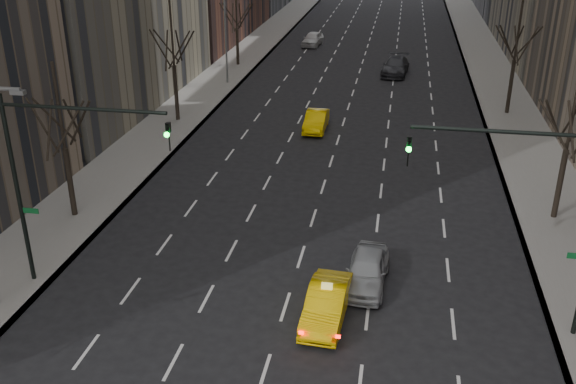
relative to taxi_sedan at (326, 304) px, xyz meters
The scene contains 15 objects.
sidewalk_left 60.16m from the taxi_sedan, 103.40° to the left, with size 4.50×320.00×0.15m, color slate.
sidewalk_right 59.47m from the taxi_sedan, 79.77° to the left, with size 4.50×320.00×0.15m, color slate.
tree_lw_b 15.46m from the taxi_sedan, 154.54° to the left, with size 3.36×3.50×7.82m.
tree_lw_c 26.56m from the taxi_sedan, 121.30° to the left, with size 3.36×3.50×8.74m.
tree_lw_d 42.86m from the taxi_sedan, 108.67° to the left, with size 3.36×3.50×7.36m.
tree_rw_b 15.04m from the taxi_sedan, 45.57° to the left, with size 3.36×3.50×7.82m.
tree_rw_c 30.51m from the taxi_sedan, 70.12° to the left, with size 3.36×3.50×8.74m.
traffic_mast_left 11.83m from the taxi_sedan, behind, with size 6.69×0.39×8.00m.
traffic_mast_right 8.85m from the taxi_sedan, ahead, with size 6.69×0.39×8.00m.
streetlight_far 36.12m from the taxi_sedan, 110.50° to the left, with size 2.83×0.22×9.00m.
taxi_sedan is the anchor object (origin of this frame).
silver_sedan_ahead 3.05m from the taxi_sedan, 63.41° to the left, with size 1.65×4.10×1.40m, color #94979B.
far_taxi 22.60m from the taxi_sedan, 98.77° to the left, with size 1.43×4.11×1.35m, color yellow.
far_suv_grey 39.64m from the taxi_sedan, 87.61° to the left, with size 2.20×5.41×1.57m, color #2E2F33.
far_car_white 52.09m from the taxi_sedan, 98.62° to the left, with size 1.78×4.42×1.51m, color silver.
Camera 1 is at (3.83, -8.97, 14.59)m, focal length 40.00 mm.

